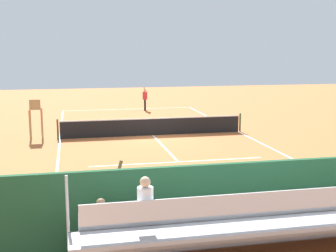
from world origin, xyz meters
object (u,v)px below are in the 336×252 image
umpire_chair (36,115)px  tennis_player (145,97)px  tennis_ball_far (126,114)px  line_judge (122,197)px  tennis_net (153,126)px  tennis_racket (134,111)px  equipment_bag (308,217)px  bleacher_stand (271,224)px  tennis_ball_near (170,115)px

umpire_chair → tennis_player: 12.28m
tennis_ball_far → line_judge: bearing=82.8°
line_judge → tennis_net: bearing=-103.6°
tennis_net → tennis_racket: tennis_net is taller
equipment_bag → tennis_racket: equipment_bag is taller
umpire_chair → tennis_racket: bearing=-124.5°
tennis_net → equipment_bag: size_ratio=11.44×
tennis_racket → line_judge: line_judge is taller
bleacher_stand → umpire_chair: bleacher_stand is taller
tennis_net → equipment_bag: 13.54m
umpire_chair → tennis_racket: (-6.49, -9.43, -1.30)m
umpire_chair → equipment_bag: umpire_chair is taller
tennis_net → bleacher_stand: bleacher_stand is taller
equipment_bag → line_judge: bearing=-3.8°
tennis_net → umpire_chair: 6.26m
tennis_ball_far → line_judge: (2.67, 21.07, 0.98)m
tennis_net → umpire_chair: bearing=-1.5°
tennis_net → tennis_racket: (-0.29, -9.59, -0.49)m
tennis_ball_far → tennis_racket: bearing=-116.2°
tennis_ball_near → line_judge: size_ratio=0.03×
bleacher_stand → equipment_bag: size_ratio=10.07×
tennis_ball_far → bleacher_stand: bearing=91.0°
tennis_racket → tennis_ball_far: (0.78, 1.58, 0.02)m
umpire_chair → equipment_bag: size_ratio=2.38×
tennis_player → tennis_racket: (0.91, 0.36, -1.00)m
line_judge → tennis_ball_far: bearing=-97.2°
tennis_ball_near → tennis_net: bearing=70.2°
umpire_chair → tennis_player: size_ratio=1.11×
umpire_chair → line_judge: size_ratio=1.11×
umpire_chair → tennis_ball_far: bearing=-126.0°
bleacher_stand → tennis_ball_near: bearing=-96.6°
bleacher_stand → line_judge: size_ratio=4.70×
umpire_chair → tennis_ball_far: (-5.71, -7.86, -1.28)m
tennis_player → tennis_ball_far: bearing=49.0°
tennis_ball_far → equipment_bag: bearing=96.5°
tennis_ball_near → tennis_player: bearing=-67.8°
tennis_ball_far → line_judge: line_judge is taller
tennis_ball_near → line_judge: line_judge is taller
tennis_racket → tennis_ball_near: 3.50m
tennis_ball_near → tennis_ball_far: 3.18m
tennis_racket → tennis_net: bearing=88.3°
tennis_player → umpire_chair: bearing=52.9°
equipment_bag → line_judge: line_judge is taller
bleacher_stand → equipment_bag: 2.92m
tennis_ball_near → line_judge: bearing=74.2°
equipment_bag → tennis_ball_near: equipment_bag is taller
equipment_bag → tennis_player: size_ratio=0.47×
tennis_net → tennis_ball_far: size_ratio=156.06×
bleacher_stand → tennis_ball_far: (0.40, -23.37, -0.89)m
line_judge → tennis_ball_near: bearing=-105.8°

